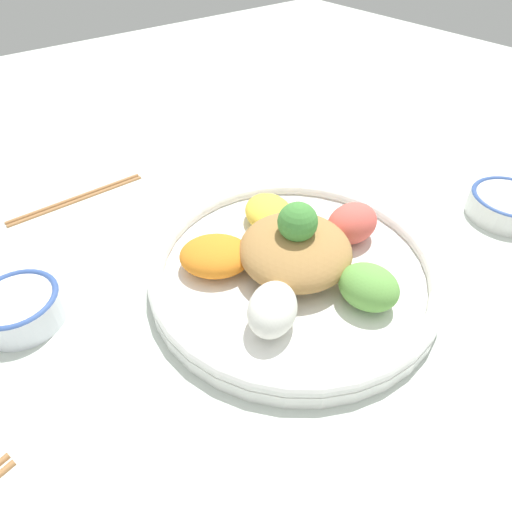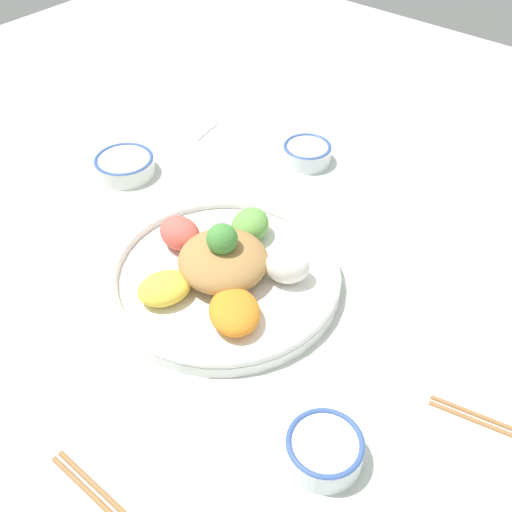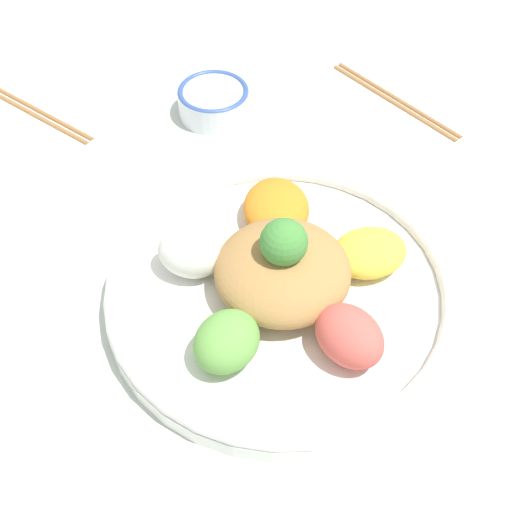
{
  "view_description": "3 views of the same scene",
  "coord_description": "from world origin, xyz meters",
  "px_view_note": "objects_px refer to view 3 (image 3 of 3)",
  "views": [
    {
      "loc": [
        -0.31,
        0.3,
        0.41
      ],
      "look_at": [
        0.02,
        0.04,
        0.02
      ],
      "focal_mm": 30.0,
      "sensor_mm": 36.0,
      "label": 1
    },
    {
      "loc": [
        0.47,
        0.49,
        0.7
      ],
      "look_at": [
        -0.05,
        0.05,
        0.07
      ],
      "focal_mm": 42.0,
      "sensor_mm": 36.0,
      "label": 2
    },
    {
      "loc": [
        -0.35,
        -0.33,
        0.62
      ],
      "look_at": [
        -0.03,
        0.05,
        0.04
      ],
      "focal_mm": 50.0,
      "sensor_mm": 36.0,
      "label": 3
    }
  ],
  "objects_px": {
    "salad_platter": "(282,284)",
    "sauce_bowl_dark": "(214,100)",
    "chopsticks_pair_near": "(395,99)",
    "chopsticks_pair_far": "(29,108)"
  },
  "relations": [
    {
      "from": "salad_platter",
      "to": "sauce_bowl_dark",
      "type": "height_order",
      "value": "salad_platter"
    },
    {
      "from": "sauce_bowl_dark",
      "to": "chopsticks_pair_near",
      "type": "relative_size",
      "value": 0.43
    },
    {
      "from": "chopsticks_pair_near",
      "to": "sauce_bowl_dark",
      "type": "bearing_deg",
      "value": 55.07
    },
    {
      "from": "salad_platter",
      "to": "chopsticks_pair_near",
      "type": "xyz_separation_m",
      "value": [
        0.36,
        0.16,
        -0.02
      ]
    },
    {
      "from": "chopsticks_pair_near",
      "to": "chopsticks_pair_far",
      "type": "distance_m",
      "value": 0.51
    },
    {
      "from": "chopsticks_pair_near",
      "to": "chopsticks_pair_far",
      "type": "xyz_separation_m",
      "value": [
        -0.4,
        0.32,
        0.0
      ]
    },
    {
      "from": "salad_platter",
      "to": "chopsticks_pair_near",
      "type": "relative_size",
      "value": 1.66
    },
    {
      "from": "salad_platter",
      "to": "chopsticks_pair_far",
      "type": "relative_size",
      "value": 1.62
    },
    {
      "from": "salad_platter",
      "to": "sauce_bowl_dark",
      "type": "bearing_deg",
      "value": 63.52
    },
    {
      "from": "sauce_bowl_dark",
      "to": "salad_platter",
      "type": "bearing_deg",
      "value": -116.48
    }
  ]
}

